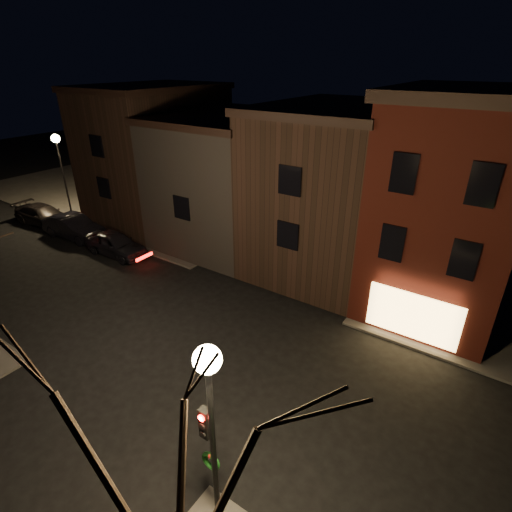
{
  "coord_description": "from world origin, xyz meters",
  "views": [
    {
      "loc": [
        10.49,
        -10.57,
        11.68
      ],
      "look_at": [
        0.9,
        3.52,
        3.2
      ],
      "focal_mm": 28.0,
      "sensor_mm": 36.0,
      "label": 1
    }
  ],
  "objects_px": {
    "bare_tree_right": "(162,506)",
    "parked_car_c": "(44,215)",
    "street_lamp_near": "(210,401)",
    "traffic_signal": "(209,446)",
    "parked_car_b": "(74,227)",
    "street_lamp_far": "(59,154)",
    "parked_car_a": "(115,244)"
  },
  "relations": [
    {
      "from": "bare_tree_right",
      "to": "parked_car_c",
      "type": "xyz_separation_m",
      "value": [
        -26.91,
        12.64,
        -5.38
      ]
    },
    {
      "from": "street_lamp_near",
      "to": "bare_tree_right",
      "type": "bearing_deg",
      "value": -62.53
    },
    {
      "from": "traffic_signal",
      "to": "parked_car_b",
      "type": "distance_m",
      "value": 22.86
    },
    {
      "from": "bare_tree_right",
      "to": "parked_car_c",
      "type": "relative_size",
      "value": 1.61
    },
    {
      "from": "bare_tree_right",
      "to": "parked_car_b",
      "type": "relative_size",
      "value": 1.67
    },
    {
      "from": "street_lamp_near",
      "to": "parked_car_c",
      "type": "bearing_deg",
      "value": 158.39
    },
    {
      "from": "traffic_signal",
      "to": "street_lamp_far",
      "type": "bearing_deg",
      "value": 154.55
    },
    {
      "from": "parked_car_a",
      "to": "parked_car_b",
      "type": "bearing_deg",
      "value": 87.06
    },
    {
      "from": "traffic_signal",
      "to": "parked_car_c",
      "type": "relative_size",
      "value": 0.77
    },
    {
      "from": "parked_car_a",
      "to": "parked_car_b",
      "type": "distance_m",
      "value": 4.68
    },
    {
      "from": "street_lamp_far",
      "to": "parked_car_a",
      "type": "xyz_separation_m",
      "value": [
        8.55,
        -2.37,
        -4.4
      ]
    },
    {
      "from": "parked_car_a",
      "to": "parked_car_c",
      "type": "distance_m",
      "value": 8.96
    },
    {
      "from": "street_lamp_far",
      "to": "parked_car_c",
      "type": "height_order",
      "value": "street_lamp_far"
    },
    {
      "from": "street_lamp_far",
      "to": "bare_tree_right",
      "type": "relative_size",
      "value": 0.76
    },
    {
      "from": "street_lamp_near",
      "to": "parked_car_a",
      "type": "xyz_separation_m",
      "value": [
        -16.65,
        9.83,
        -4.4
      ]
    },
    {
      "from": "bare_tree_right",
      "to": "parked_car_b",
      "type": "xyz_separation_m",
      "value": [
        -22.63,
        12.43,
        -5.31
      ]
    },
    {
      "from": "parked_car_a",
      "to": "parked_car_c",
      "type": "bearing_deg",
      "value": 86.27
    },
    {
      "from": "traffic_signal",
      "to": "parked_car_c",
      "type": "height_order",
      "value": "traffic_signal"
    },
    {
      "from": "parked_car_b",
      "to": "traffic_signal",
      "type": "bearing_deg",
      "value": -117.58
    },
    {
      "from": "parked_car_a",
      "to": "parked_car_b",
      "type": "height_order",
      "value": "parked_car_b"
    },
    {
      "from": "parked_car_b",
      "to": "parked_car_c",
      "type": "bearing_deg",
      "value": 84.06
    },
    {
      "from": "bare_tree_right",
      "to": "parked_car_a",
      "type": "height_order",
      "value": "bare_tree_right"
    },
    {
      "from": "bare_tree_right",
      "to": "parked_car_c",
      "type": "height_order",
      "value": "bare_tree_right"
    },
    {
      "from": "street_lamp_near",
      "to": "parked_car_b",
      "type": "height_order",
      "value": "street_lamp_near"
    },
    {
      "from": "street_lamp_far",
      "to": "parked_car_b",
      "type": "relative_size",
      "value": 1.28
    },
    {
      "from": "parked_car_c",
      "to": "traffic_signal",
      "type": "bearing_deg",
      "value": -115.74
    },
    {
      "from": "parked_car_a",
      "to": "street_lamp_near",
      "type": "bearing_deg",
      "value": -122.31
    },
    {
      "from": "traffic_signal",
      "to": "bare_tree_right",
      "type": "height_order",
      "value": "bare_tree_right"
    },
    {
      "from": "traffic_signal",
      "to": "bare_tree_right",
      "type": "xyz_separation_m",
      "value": [
        1.9,
        -2.99,
        3.34
      ]
    },
    {
      "from": "bare_tree_right",
      "to": "parked_car_a",
      "type": "bearing_deg",
      "value": 145.51
    },
    {
      "from": "street_lamp_near",
      "to": "parked_car_a",
      "type": "bearing_deg",
      "value": 149.43
    },
    {
      "from": "street_lamp_near",
      "to": "bare_tree_right",
      "type": "relative_size",
      "value": 0.76
    }
  ]
}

